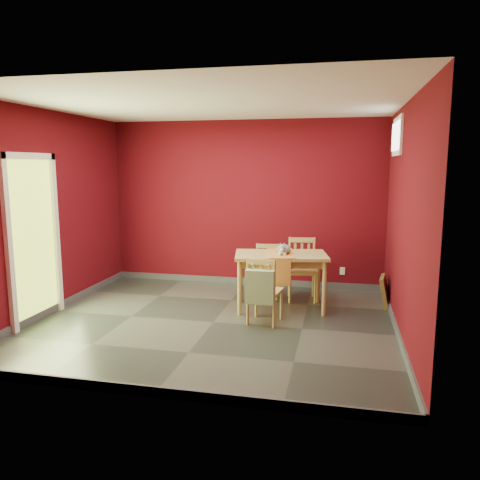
% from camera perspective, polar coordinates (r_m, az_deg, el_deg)
% --- Properties ---
extents(ground, '(4.50, 4.50, 0.00)m').
position_cam_1_polar(ground, '(6.06, -3.26, -9.97)').
color(ground, '#2D342D').
rests_on(ground, ground).
extents(room_shell, '(4.50, 4.50, 4.50)m').
position_cam_1_polar(room_shell, '(6.04, -3.26, -9.52)').
color(room_shell, '#4B070E').
rests_on(room_shell, ground).
extents(doorway, '(0.06, 1.01, 2.13)m').
position_cam_1_polar(doorway, '(6.41, -23.95, 0.66)').
color(doorway, '#B7D838').
rests_on(doorway, ground).
extents(window, '(0.05, 0.90, 0.50)m').
position_cam_1_polar(window, '(6.56, 18.59, 11.89)').
color(window, white).
rests_on(window, room_shell).
extents(outlet_plate, '(0.08, 0.02, 0.12)m').
position_cam_1_polar(outlet_plate, '(7.69, 12.37, -3.70)').
color(outlet_plate, silver).
rests_on(outlet_plate, room_shell).
extents(dining_table, '(1.36, 0.94, 0.78)m').
position_cam_1_polar(dining_table, '(6.46, 5.00, -2.51)').
color(dining_table, tan).
rests_on(dining_table, ground).
extents(table_runner, '(0.48, 0.79, 0.37)m').
position_cam_1_polar(table_runner, '(6.33, 4.86, -2.38)').
color(table_runner, '#BB7D30').
rests_on(table_runner, dining_table).
extents(chair_far_left, '(0.41, 0.41, 0.79)m').
position_cam_1_polar(chair_far_left, '(7.10, 3.30, -3.71)').
color(chair_far_left, tan).
rests_on(chair_far_left, ground).
extents(chair_far_right, '(0.48, 0.48, 0.91)m').
position_cam_1_polar(chair_far_right, '(7.00, 7.57, -3.45)').
color(chair_far_right, tan).
rests_on(chair_far_right, ground).
extents(chair_near, '(0.45, 0.45, 0.85)m').
position_cam_1_polar(chair_near, '(5.90, 2.93, -6.08)').
color(chair_near, tan).
rests_on(chair_near, ground).
extents(tote_bag, '(0.35, 0.20, 0.48)m').
position_cam_1_polar(tote_bag, '(5.68, 2.42, -5.73)').
color(tote_bag, '#84AE6F').
rests_on(tote_bag, chair_near).
extents(cat, '(0.34, 0.42, 0.19)m').
position_cam_1_polar(cat, '(6.41, 5.35, -0.89)').
color(cat, slate).
rests_on(cat, table_runner).
extents(picture_frame, '(0.21, 0.45, 0.44)m').
position_cam_1_polar(picture_frame, '(6.94, 17.24, -6.01)').
color(picture_frame, brown).
rests_on(picture_frame, ground).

